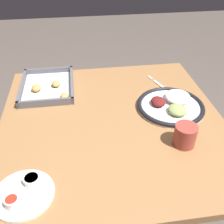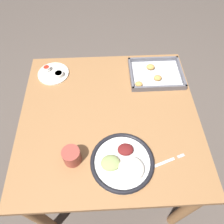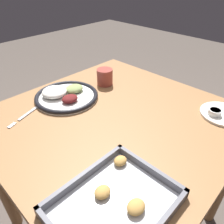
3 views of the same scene
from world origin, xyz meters
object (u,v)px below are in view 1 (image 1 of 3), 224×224
(dinner_plate, at_px, (171,105))
(baking_tray, at_px, (48,87))
(fork, at_px, (161,86))
(saucer_plate, at_px, (24,193))
(drinking_cup, at_px, (185,135))

(dinner_plate, relative_size, baking_tray, 0.94)
(fork, xyz_separation_m, saucer_plate, (-0.54, 0.58, 0.01))
(dinner_plate, xyz_separation_m, drinking_cup, (-0.23, 0.03, 0.03))
(fork, xyz_separation_m, baking_tray, (0.06, 0.55, 0.01))
(baking_tray, bearing_deg, dinner_plate, -113.38)
(dinner_plate, distance_m, baking_tray, 0.58)
(fork, relative_size, saucer_plate, 1.13)
(fork, bearing_deg, dinner_plate, 157.98)
(dinner_plate, bearing_deg, fork, -3.27)
(baking_tray, bearing_deg, drinking_cup, -132.03)
(saucer_plate, bearing_deg, drinking_cup, -75.29)
(dinner_plate, relative_size, saucer_plate, 1.59)
(fork, height_order, drinking_cup, drinking_cup)
(saucer_plate, bearing_deg, dinner_plate, -57.35)
(dinner_plate, bearing_deg, drinking_cup, 172.67)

